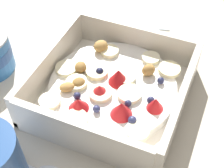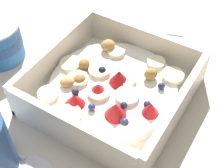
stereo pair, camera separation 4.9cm
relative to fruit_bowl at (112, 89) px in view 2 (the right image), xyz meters
name	(u,v)px [view 2 (the right image)]	position (x,y,z in m)	size (l,w,h in m)	color
ground_plane	(116,97)	(0.00, -0.01, -0.02)	(2.40, 2.40, 0.00)	beige
fruit_bowl	(112,89)	(0.00, 0.00, 0.00)	(0.22, 0.22, 0.06)	white
spoon	(22,157)	(-0.15, 0.05, -0.02)	(0.03, 0.17, 0.01)	silver
folded_napkin	(156,13)	(0.24, 0.04, -0.02)	(0.12, 0.12, 0.01)	silver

